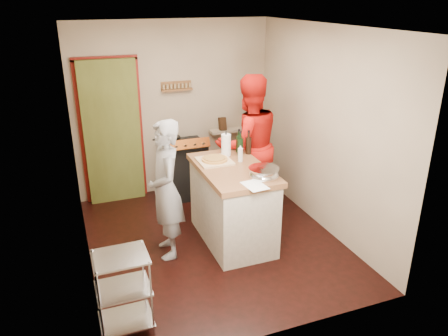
{
  "coord_description": "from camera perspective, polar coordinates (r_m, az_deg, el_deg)",
  "views": [
    {
      "loc": [
        -1.58,
        -4.56,
        2.91
      ],
      "look_at": [
        0.15,
        0.0,
        0.97
      ],
      "focal_mm": 35.0,
      "sensor_mm": 36.0,
      "label": 1
    }
  ],
  "objects": [
    {
      "name": "floor",
      "position": [
        5.64,
        -1.43,
        -9.38
      ],
      "size": [
        3.5,
        3.5,
        0.0
      ],
      "primitive_type": "plane",
      "color": "black",
      "rests_on": "ground"
    },
    {
      "name": "back_wall",
      "position": [
        6.66,
        -11.95,
        5.73
      ],
      "size": [
        3.0,
        0.44,
        2.6
      ],
      "color": "tan",
      "rests_on": "ground"
    },
    {
      "name": "left_wall",
      "position": [
        4.84,
        -18.58,
        1.08
      ],
      "size": [
        0.04,
        3.5,
        2.6
      ],
      "primitive_type": "cube",
      "color": "tan",
      "rests_on": "ground"
    },
    {
      "name": "right_wall",
      "position": [
        5.74,
        12.76,
        4.86
      ],
      "size": [
        0.04,
        3.5,
        2.6
      ],
      "primitive_type": "cube",
      "color": "tan",
      "rests_on": "ground"
    },
    {
      "name": "ceiling",
      "position": [
        4.84,
        -1.74,
        18.13
      ],
      "size": [
        3.0,
        3.5,
        0.02
      ],
      "primitive_type": "cube",
      "color": "white",
      "rests_on": "back_wall"
    },
    {
      "name": "stove",
      "position": [
        6.67,
        -5.16,
        -0.03
      ],
      "size": [
        0.6,
        0.63,
        1.0
      ],
      "color": "black",
      "rests_on": "ground"
    },
    {
      "name": "wire_shelving",
      "position": [
        4.18,
        -13.01,
        -15.18
      ],
      "size": [
        0.48,
        0.4,
        0.8
      ],
      "color": "silver",
      "rests_on": "ground"
    },
    {
      "name": "island",
      "position": [
        5.42,
        1.16,
        -4.52
      ],
      "size": [
        0.79,
        1.41,
        1.3
      ],
      "color": "beige",
      "rests_on": "ground"
    },
    {
      "name": "person_stripe",
      "position": [
        5.05,
        -7.6,
        -2.89
      ],
      "size": [
        0.43,
        0.62,
        1.65
      ],
      "primitive_type": "imported",
      "rotation": [
        0.0,
        0.0,
        -1.63
      ],
      "color": "silver",
      "rests_on": "ground"
    },
    {
      "name": "person_red",
      "position": [
        6.04,
        3.21,
        3.01
      ],
      "size": [
        0.97,
        0.77,
        1.95
      ],
      "primitive_type": "imported",
      "rotation": [
        0.0,
        0.0,
        3.17
      ],
      "color": "red",
      "rests_on": "ground"
    }
  ]
}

